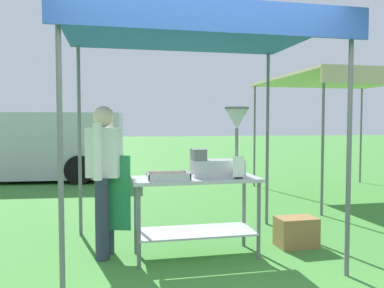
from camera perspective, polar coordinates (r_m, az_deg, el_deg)
ground_plane at (r=8.78m, az=-6.63°, el=-6.36°), size 70.00×70.00×0.00m
stall_canopy at (r=4.30m, az=0.29°, el=15.44°), size 2.75×2.12×2.45m
donut_cart at (r=4.18m, az=0.57°, el=-8.03°), size 1.35×0.56×0.85m
donut_tray at (r=4.01m, az=-3.59°, el=-4.88°), size 0.43×0.30×0.07m
donut_fryer at (r=4.23m, az=4.45°, el=-1.00°), size 0.63×0.28×0.75m
menu_sign at (r=4.07m, az=6.85°, el=-3.68°), size 0.13×0.05×0.23m
vendor at (r=4.23m, az=-12.68°, el=-4.15°), size 0.47×0.53×1.61m
supply_crate at (r=4.77m, az=15.05°, el=-12.35°), size 0.46×0.30×0.34m
van_silver at (r=10.73m, az=-23.42°, el=-0.18°), size 5.02×2.38×1.69m
neighbour_tent at (r=8.26m, az=22.04°, el=8.51°), size 2.92×3.11×2.32m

